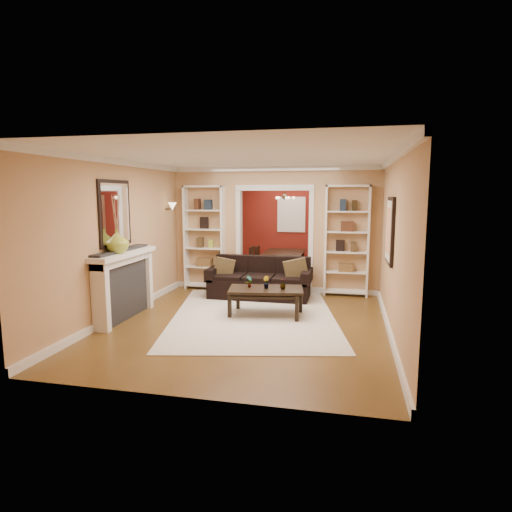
% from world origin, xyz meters
% --- Properties ---
extents(floor, '(8.00, 8.00, 0.00)m').
position_xyz_m(floor, '(0.00, 0.00, 0.00)').
color(floor, brown).
rests_on(floor, ground).
extents(ceiling, '(8.00, 8.00, 0.00)m').
position_xyz_m(ceiling, '(0.00, 0.00, 2.70)').
color(ceiling, white).
rests_on(ceiling, ground).
extents(wall_back, '(8.00, 0.00, 8.00)m').
position_xyz_m(wall_back, '(0.00, 4.00, 1.35)').
color(wall_back, tan).
rests_on(wall_back, ground).
extents(wall_front, '(8.00, 0.00, 8.00)m').
position_xyz_m(wall_front, '(0.00, -4.00, 1.35)').
color(wall_front, tan).
rests_on(wall_front, ground).
extents(wall_left, '(0.00, 8.00, 8.00)m').
position_xyz_m(wall_left, '(-2.25, 0.00, 1.35)').
color(wall_left, tan).
rests_on(wall_left, ground).
extents(wall_right, '(0.00, 8.00, 8.00)m').
position_xyz_m(wall_right, '(2.25, 0.00, 1.35)').
color(wall_right, tan).
rests_on(wall_right, ground).
extents(partition_wall, '(4.50, 0.15, 2.70)m').
position_xyz_m(partition_wall, '(0.00, 1.20, 1.35)').
color(partition_wall, tan).
rests_on(partition_wall, floor).
extents(red_back_panel, '(4.44, 0.04, 2.64)m').
position_xyz_m(red_back_panel, '(0.00, 3.97, 1.32)').
color(red_back_panel, maroon).
rests_on(red_back_panel, floor).
extents(dining_window, '(0.78, 0.03, 0.98)m').
position_xyz_m(dining_window, '(0.00, 3.93, 1.55)').
color(dining_window, '#8CA5CC').
rests_on(dining_window, wall_back).
extents(area_rug, '(3.49, 4.35, 0.01)m').
position_xyz_m(area_rug, '(-0.01, -0.85, 0.01)').
color(area_rug, silver).
rests_on(area_rug, floor).
extents(sofa, '(2.11, 0.91, 0.83)m').
position_xyz_m(sofa, '(-0.18, 0.45, 0.41)').
color(sofa, black).
rests_on(sofa, floor).
extents(pillow_left, '(0.42, 0.22, 0.40)m').
position_xyz_m(pillow_left, '(-0.92, 0.43, 0.60)').
color(pillow_left, brown).
rests_on(pillow_left, sofa).
extents(pillow_right, '(0.47, 0.22, 0.45)m').
position_xyz_m(pillow_right, '(0.57, 0.43, 0.63)').
color(pillow_right, brown).
rests_on(pillow_right, sofa).
extents(coffee_table, '(1.37, 0.88, 0.49)m').
position_xyz_m(coffee_table, '(0.20, -0.80, 0.24)').
color(coffee_table, black).
rests_on(coffee_table, floor).
extents(plant_left, '(0.12, 0.14, 0.22)m').
position_xyz_m(plant_left, '(-0.10, -0.80, 0.59)').
color(plant_left, '#336626').
rests_on(plant_left, coffee_table).
extents(plant_center, '(0.15, 0.15, 0.21)m').
position_xyz_m(plant_center, '(0.20, -0.80, 0.59)').
color(plant_center, '#336626').
rests_on(plant_center, coffee_table).
extents(plant_right, '(0.15, 0.15, 0.19)m').
position_xyz_m(plant_right, '(0.50, -0.80, 0.58)').
color(plant_right, '#336626').
rests_on(plant_right, coffee_table).
extents(bookshelf_left, '(0.90, 0.30, 2.30)m').
position_xyz_m(bookshelf_left, '(-1.55, 1.03, 1.15)').
color(bookshelf_left, white).
rests_on(bookshelf_left, floor).
extents(bookshelf_right, '(0.90, 0.30, 2.30)m').
position_xyz_m(bookshelf_right, '(1.55, 1.03, 1.15)').
color(bookshelf_right, white).
rests_on(bookshelf_right, floor).
extents(fireplace, '(0.32, 1.70, 1.16)m').
position_xyz_m(fireplace, '(-2.09, -1.50, 0.58)').
color(fireplace, white).
rests_on(fireplace, floor).
extents(vase, '(0.39, 0.39, 0.39)m').
position_xyz_m(vase, '(-2.09, -1.71, 1.35)').
color(vase, '#9DB139').
rests_on(vase, fireplace).
extents(mirror, '(0.03, 0.95, 1.10)m').
position_xyz_m(mirror, '(-2.23, -1.50, 1.80)').
color(mirror, silver).
rests_on(mirror, wall_left).
extents(wall_sconce, '(0.18, 0.18, 0.22)m').
position_xyz_m(wall_sconce, '(-2.15, 0.55, 1.83)').
color(wall_sconce, '#FFE0A5').
rests_on(wall_sconce, wall_left).
extents(framed_art, '(0.04, 0.85, 1.05)m').
position_xyz_m(framed_art, '(2.21, -1.00, 1.55)').
color(framed_art, black).
rests_on(framed_art, wall_right).
extents(dining_table, '(1.81, 1.01, 0.64)m').
position_xyz_m(dining_table, '(0.00, 2.66, 0.32)').
color(dining_table, black).
rests_on(dining_table, floor).
extents(dining_chair_nw, '(0.51, 0.51, 0.84)m').
position_xyz_m(dining_chair_nw, '(-0.55, 2.36, 0.42)').
color(dining_chair_nw, black).
rests_on(dining_chair_nw, floor).
extents(dining_chair_ne, '(0.47, 0.47, 0.78)m').
position_xyz_m(dining_chair_ne, '(0.55, 2.36, 0.39)').
color(dining_chair_ne, black).
rests_on(dining_chair_ne, floor).
extents(dining_chair_sw, '(0.45, 0.45, 0.78)m').
position_xyz_m(dining_chair_sw, '(-0.55, 2.96, 0.39)').
color(dining_chair_sw, black).
rests_on(dining_chair_sw, floor).
extents(dining_chair_se, '(0.53, 0.53, 0.82)m').
position_xyz_m(dining_chair_se, '(0.55, 2.96, 0.41)').
color(dining_chair_se, black).
rests_on(dining_chair_se, floor).
extents(chandelier, '(0.50, 0.50, 0.30)m').
position_xyz_m(chandelier, '(0.00, 2.70, 2.02)').
color(chandelier, '#302615').
rests_on(chandelier, ceiling).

